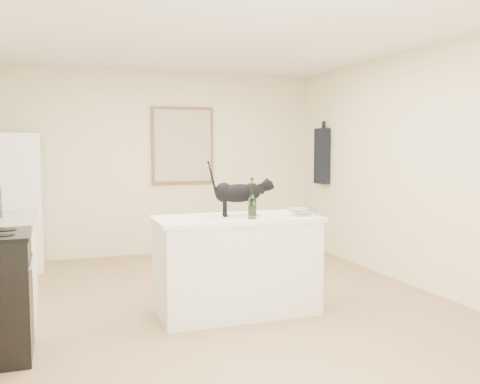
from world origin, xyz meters
name	(u,v)px	position (x,y,z in m)	size (l,w,h in m)	color
floor	(220,307)	(0.00, 0.00, 0.00)	(5.50, 5.50, 0.00)	#9A7D52
ceiling	(219,30)	(0.00, 0.00, 2.60)	(5.50, 5.50, 0.00)	white
wall_back	(162,163)	(0.00, 2.75, 1.30)	(4.50, 4.50, 0.00)	beige
wall_front	(404,201)	(0.00, -2.75, 1.30)	(4.50, 4.50, 0.00)	beige
wall_right	(418,169)	(2.25, 0.00, 1.30)	(5.50, 5.50, 0.00)	beige
island_base	(237,267)	(0.10, -0.20, 0.43)	(1.44, 0.67, 0.86)	white
island_top	(237,219)	(0.10, -0.20, 0.88)	(1.50, 0.70, 0.04)	white
fridge	(13,202)	(-1.95, 2.35, 0.85)	(0.68, 0.68, 1.70)	white
artwork_frame	(183,146)	(0.30, 2.72, 1.55)	(0.90, 0.03, 1.10)	brown
artwork_canvas	(183,146)	(0.30, 2.70, 1.55)	(0.82, 0.00, 1.02)	beige
hanging_garment	(322,156)	(2.19, 2.05, 1.40)	(0.08, 0.34, 0.80)	black
black_cat	(238,196)	(0.13, -0.17, 1.09)	(0.54, 0.16, 0.38)	black
wine_bottle	(252,201)	(0.18, -0.39, 1.06)	(0.07, 0.07, 0.32)	#2A5C25
glass_bowl	(302,212)	(0.70, -0.33, 0.93)	(0.26, 0.26, 0.06)	white
fridge_paper	(42,178)	(-1.60, 2.44, 1.14)	(0.01, 0.16, 0.20)	silver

